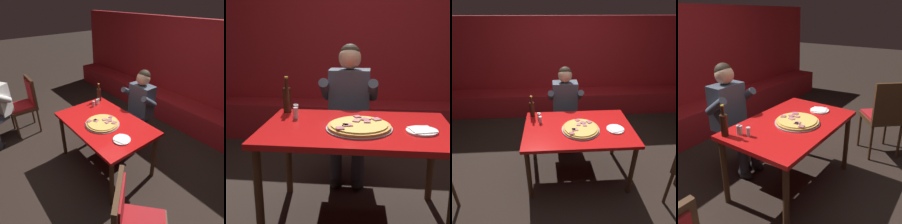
{
  "view_description": "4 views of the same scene",
  "coord_description": "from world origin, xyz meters",
  "views": [
    {
      "loc": [
        1.82,
        -1.34,
        2.21
      ],
      "look_at": [
        0.07,
        0.07,
        0.92
      ],
      "focal_mm": 32.0,
      "sensor_mm": 36.0,
      "label": 1
    },
    {
      "loc": [
        0.09,
        -2.08,
        1.42
      ],
      "look_at": [
        -0.16,
        0.32,
        0.76
      ],
      "focal_mm": 50.0,
      "sensor_mm": 36.0,
      "label": 2
    },
    {
      "loc": [
        -0.31,
        -2.05,
        2.07
      ],
      "look_at": [
        -0.17,
        0.06,
        0.93
      ],
      "focal_mm": 32.0,
      "sensor_mm": 36.0,
      "label": 3
    },
    {
      "loc": [
        -1.89,
        -1.3,
        1.77
      ],
      "look_at": [
        0.05,
        0.06,
        0.83
      ],
      "focal_mm": 40.0,
      "sensor_mm": 36.0,
      "label": 4
    }
  ],
  "objects": [
    {
      "name": "booth_bench",
      "position": [
        0.0,
        1.86,
        0.23
      ],
      "size": [
        6.46,
        0.48,
        0.46
      ],
      "primitive_type": "cube",
      "color": "#A3191E",
      "rests_on": "ground_plane"
    },
    {
      "name": "diner_seated_blue_shirt",
      "position": [
        -0.11,
        0.74,
        0.71
      ],
      "size": [
        0.53,
        0.53,
        1.27
      ],
      "color": "black",
      "rests_on": "ground_plane"
    },
    {
      "name": "ground_plane",
      "position": [
        0.0,
        0.0,
        0.0
      ],
      "size": [
        24.0,
        24.0,
        0.0
      ],
      "primitive_type": "plane",
      "color": "black"
    },
    {
      "name": "pizza",
      "position": [
        0.02,
        -0.06,
        0.77
      ],
      "size": [
        0.46,
        0.46,
        0.05
      ],
      "color": "#9E9EA3",
      "rests_on": "main_dining_table"
    },
    {
      "name": "shaker_black_pepper",
      "position": [
        -0.47,
        0.14,
        0.79
      ],
      "size": [
        0.04,
        0.04,
        0.09
      ],
      "color": "silver",
      "rests_on": "main_dining_table"
    },
    {
      "name": "dining_chair_near_left",
      "position": [
        -1.63,
        -0.54,
        0.59
      ],
      "size": [
        0.46,
        0.46,
        1.01
      ],
      "color": "#422816",
      "rests_on": "ground_plane"
    },
    {
      "name": "shaker_red_pepper_flakes",
      "position": [
        -0.48,
        0.23,
        0.79
      ],
      "size": [
        0.04,
        0.04,
        0.09
      ],
      "color": "silver",
      "rests_on": "main_dining_table"
    },
    {
      "name": "shaker_oregano",
      "position": [
        -0.49,
        0.24,
        0.79
      ],
      "size": [
        0.04,
        0.04,
        0.09
      ],
      "color": "silver",
      "rests_on": "main_dining_table"
    },
    {
      "name": "plate_white_paper",
      "position": [
        0.44,
        -0.08,
        0.76
      ],
      "size": [
        0.21,
        0.21,
        0.02
      ],
      "color": "white",
      "rests_on": "main_dining_table"
    },
    {
      "name": "beer_bottle",
      "position": [
        -0.58,
        0.32,
        0.86
      ],
      "size": [
        0.07,
        0.07,
        0.29
      ],
      "color": "black",
      "rests_on": "main_dining_table"
    },
    {
      "name": "dining_chair_by_booth",
      "position": [
        1.18,
        -0.61,
        0.6
      ],
      "size": [
        0.62,
        0.62,
        1.02
      ],
      "color": "#422816",
      "rests_on": "ground_plane"
    },
    {
      "name": "booth_wall_panel",
      "position": [
        0.0,
        2.18,
        0.95
      ],
      "size": [
        6.8,
        0.16,
        1.9
      ],
      "primitive_type": "cube",
      "color": "#A3191E",
      "rests_on": "ground_plane"
    },
    {
      "name": "main_dining_table",
      "position": [
        0.0,
        0.0,
        0.67
      ],
      "size": [
        1.32,
        0.85,
        0.75
      ],
      "color": "#422816",
      "rests_on": "ground_plane"
    }
  ]
}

